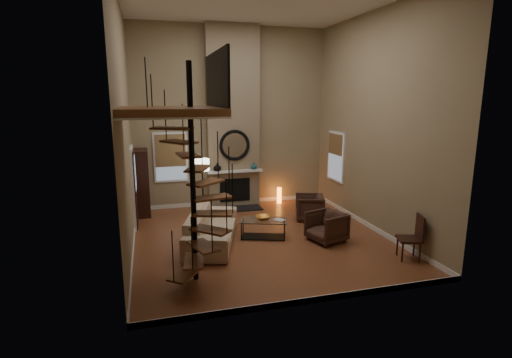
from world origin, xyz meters
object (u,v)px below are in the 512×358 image
object	(u,v)px
armchair_near	(312,207)
coffee_table	(263,227)
side_chair	(414,236)
floor_lamp	(202,170)
sofa	(211,227)
hutch	(142,183)
accent_lamp	(279,195)
armchair_far	(329,226)

from	to	relation	value
armchair_near	coffee_table	world-z (taller)	armchair_near
coffee_table	side_chair	distance (m)	3.43
armchair_near	floor_lamp	bearing A→B (deg)	-88.75
sofa	side_chair	size ratio (longest dim) A/B	2.60
sofa	armchair_near	world-z (taller)	sofa
coffee_table	side_chair	xyz separation A→B (m)	(2.71, -2.09, 0.24)
hutch	sofa	size ratio (longest dim) A/B	0.76
hutch	accent_lamp	distance (m)	4.31
armchair_far	side_chair	xyz separation A→B (m)	(1.24, -1.49, 0.17)
hutch	floor_lamp	size ratio (longest dim) A/B	1.13
armchair_far	coffee_table	xyz separation A→B (m)	(-1.47, 0.60, -0.07)
armchair_near	coffee_table	distance (m)	2.02
floor_lamp	side_chair	size ratio (longest dim) A/B	1.74
coffee_table	side_chair	world-z (taller)	side_chair
hutch	coffee_table	xyz separation A→B (m)	(2.85, -2.78, -0.67)
sofa	armchair_far	size ratio (longest dim) A/B	3.20
side_chair	accent_lamp	bearing A→B (deg)	104.54
hutch	armchair_near	world-z (taller)	hutch
floor_lamp	side_chair	world-z (taller)	floor_lamp
accent_lamp	armchair_far	bearing A→B (deg)	-89.02
armchair_near	coffee_table	bearing A→B (deg)	-40.53
armchair_near	armchair_far	world-z (taller)	armchair_far
coffee_table	accent_lamp	size ratio (longest dim) A/B	2.45
hutch	side_chair	bearing A→B (deg)	-41.27
coffee_table	accent_lamp	xyz separation A→B (m)	(1.41, 2.93, -0.03)
floor_lamp	accent_lamp	size ratio (longest dim) A/B	3.32
hutch	armchair_near	size ratio (longest dim) A/B	2.49
accent_lamp	hutch	bearing A→B (deg)	-178.02
sofa	armchair_near	xyz separation A→B (m)	(3.02, 1.04, -0.04)
accent_lamp	coffee_table	bearing A→B (deg)	-115.64
sofa	floor_lamp	distance (m)	2.21
hutch	armchair_far	world-z (taller)	hutch
sofa	floor_lamp	xyz separation A→B (m)	(0.08, 1.96, 1.02)
armchair_near	side_chair	size ratio (longest dim) A/B	0.79
sofa	armchair_far	world-z (taller)	sofa
coffee_table	side_chair	bearing A→B (deg)	-37.67
floor_lamp	side_chair	xyz separation A→B (m)	(3.91, -4.05, -0.89)
armchair_far	floor_lamp	size ratio (longest dim) A/B	0.47
coffee_table	armchair_near	bearing A→B (deg)	30.74
accent_lamp	armchair_near	bearing A→B (deg)	-80.17
sofa	accent_lamp	world-z (taller)	sofa
floor_lamp	hutch	bearing A→B (deg)	153.33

